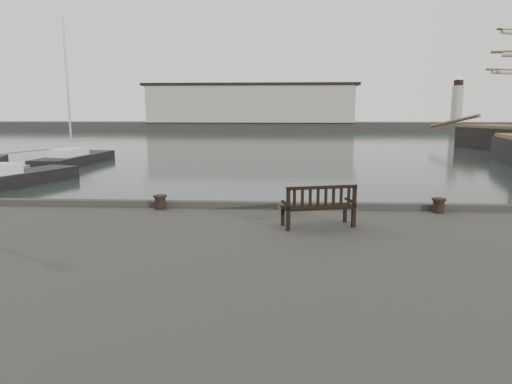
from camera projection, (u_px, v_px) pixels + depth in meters
The scene contains 7 objects.
ground at pixel (293, 257), 13.92m from camera, with size 400.00×400.00×0.00m, color black.
breakwater at pixel (265, 112), 103.87m from camera, with size 140.00×9.50×12.20m.
bench at pixel (318, 214), 11.30m from camera, with size 1.88×1.07×1.03m.
bollard_left at pixel (160, 202), 13.36m from camera, with size 0.39×0.39×0.41m, color black.
bollard_right at pixel (439, 206), 12.88m from camera, with size 0.39×0.39×0.41m, color black.
yacht_c at pixel (5, 183), 26.66m from camera, with size 5.16×9.77×12.84m.
yacht_d at pixel (76, 162), 38.37m from camera, with size 3.15×9.98×12.35m.
Camera 1 is at (-0.34, -13.41, 4.39)m, focal length 32.00 mm.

